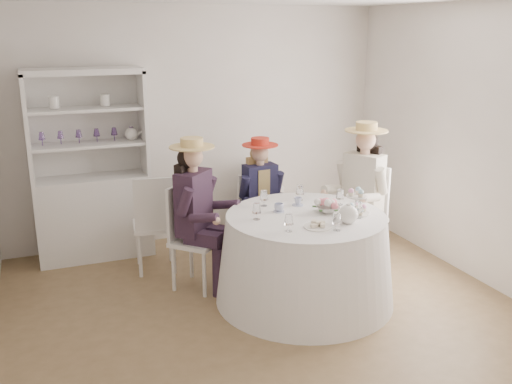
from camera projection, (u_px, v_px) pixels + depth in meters
name	position (u px, v px, depth m)	size (l,w,h in m)	color
ground	(260.00, 304.00, 5.24)	(4.50, 4.50, 0.00)	brown
wall_back	(197.00, 125.00, 6.65)	(4.50, 4.50, 0.00)	silver
wall_front	(398.00, 240.00, 3.07)	(4.50, 4.50, 0.00)	silver
wall_right	(471.00, 143.00, 5.65)	(4.50, 4.50, 0.00)	silver
tea_table	(305.00, 258.00, 5.23)	(1.64, 1.64, 0.83)	white
hutch	(93.00, 192.00, 6.17)	(1.35, 0.81, 2.05)	silver
side_table	(260.00, 210.00, 6.92)	(0.40, 0.40, 0.63)	silver
hatbox	(260.00, 174.00, 6.79)	(0.27, 0.27, 0.27)	black
guest_left	(196.00, 206.00, 5.36)	(0.63, 0.63, 1.48)	silver
guest_mid	(261.00, 192.00, 6.07)	(0.49, 0.51, 1.34)	silver
guest_right	(362.00, 187.00, 5.89)	(0.65, 0.59, 1.53)	silver
spare_chair	(155.00, 221.00, 5.79)	(0.48, 0.48, 1.03)	silver
teacup_a	(279.00, 208.00, 5.19)	(0.09, 0.09, 0.07)	white
teacup_b	(298.00, 202.00, 5.38)	(0.08, 0.08, 0.07)	white
teacup_c	(329.00, 205.00, 5.30)	(0.08, 0.08, 0.06)	white
flower_bowl	(328.00, 210.00, 5.17)	(0.21, 0.21, 0.05)	white
flower_arrangement	(327.00, 203.00, 5.16)	(0.18, 0.18, 0.07)	pink
table_teapot	(348.00, 214.00, 4.89)	(0.24, 0.17, 0.18)	white
sandwich_plate	(318.00, 226.00, 4.79)	(0.24, 0.24, 0.05)	white
cupcake_stand	(356.00, 205.00, 5.12)	(0.25, 0.25, 0.23)	white
stemware_set	(306.00, 207.00, 5.09)	(0.97, 0.98, 0.15)	white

